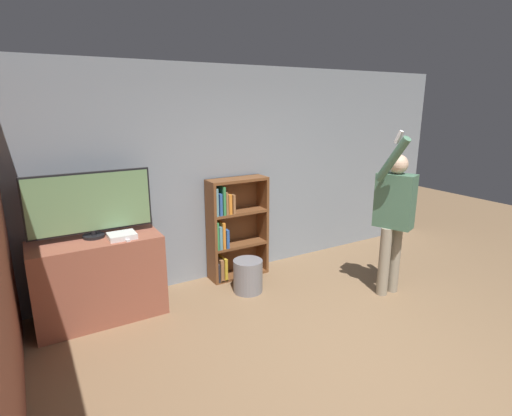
% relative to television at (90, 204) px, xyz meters
% --- Properties ---
extents(ground_plane, '(14.00, 14.00, 0.00)m').
position_rel_television_xyz_m(ground_plane, '(1.84, -2.34, -1.25)').
color(ground_plane, '#846647').
extents(wall_back, '(7.19, 0.06, 2.70)m').
position_rel_television_xyz_m(wall_back, '(1.84, 0.34, 0.10)').
color(wall_back, gray).
rests_on(wall_back, ground_plane).
extents(tv_ledge, '(1.29, 0.57, 0.89)m').
position_rel_television_xyz_m(tv_ledge, '(0.00, -0.06, -0.80)').
color(tv_ledge, '#93513D').
rests_on(tv_ledge, ground_plane).
extents(television, '(1.22, 0.22, 0.69)m').
position_rel_television_xyz_m(television, '(0.00, 0.00, 0.00)').
color(television, black).
rests_on(television, tv_ledge).
extents(game_console, '(0.27, 0.23, 0.06)m').
position_rel_television_xyz_m(game_console, '(0.25, -0.18, -0.33)').
color(game_console, white).
rests_on(game_console, tv_ledge).
extents(remote_loose, '(0.06, 0.14, 0.02)m').
position_rel_television_xyz_m(remote_loose, '(0.26, -0.26, -0.35)').
color(remote_loose, white).
rests_on(remote_loose, tv_ledge).
extents(bookshelf, '(0.79, 0.28, 1.32)m').
position_rel_television_xyz_m(bookshelf, '(1.69, 0.16, -0.58)').
color(bookshelf, brown).
rests_on(bookshelf, ground_plane).
extents(person, '(0.57, 0.56, 1.97)m').
position_rel_television_xyz_m(person, '(3.09, -1.23, -0.23)').
color(person, gray).
rests_on(person, ground_plane).
extents(waste_bin, '(0.36, 0.36, 0.40)m').
position_rel_television_xyz_m(waste_bin, '(1.65, -0.33, -1.05)').
color(waste_bin, gray).
rests_on(waste_bin, ground_plane).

